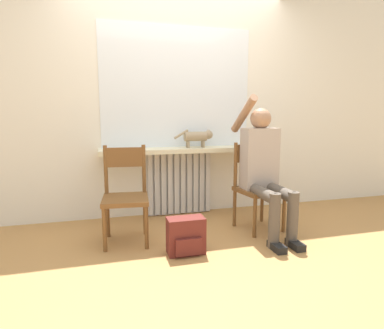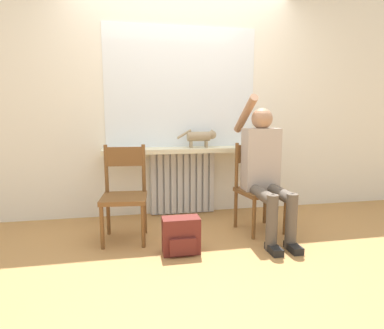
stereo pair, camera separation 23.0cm
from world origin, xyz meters
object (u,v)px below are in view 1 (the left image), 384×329
Objects in this scene: chair_right at (257,186)px; person at (264,166)px; chair_left at (125,194)px; backpack at (186,236)px; cat at (198,136)px.

person is at bearing -96.05° from chair_right.
chair_right is at bearing 5.12° from chair_left.
backpack is at bearing -161.30° from person.
chair_right is 0.87m from cat.
cat is (0.86, 0.56, 0.47)m from chair_left.
person reaches higher than chair_left.
chair_right is 2.82× the size of backpack.
cat reaches higher than backpack.
cat is at bearing 68.08° from backpack.
cat reaches higher than chair_right.
person reaches higher than cat.
person is (0.01, -0.13, 0.22)m from chair_right.
backpack is (-0.39, -0.98, -0.77)m from cat.
backpack is (0.46, -0.42, -0.29)m from chair_left.
person is 1.04m from backpack.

